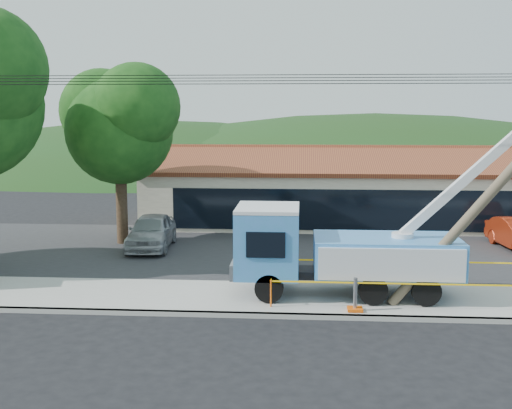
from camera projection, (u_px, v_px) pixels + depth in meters
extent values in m
plane|color=black|center=(235.00, 340.00, 18.80)|extent=(120.00, 120.00, 0.00)
cube|color=#A09E96|center=(242.00, 315.00, 20.86)|extent=(60.00, 0.25, 0.15)
cube|color=#A09E96|center=(247.00, 298.00, 22.73)|extent=(60.00, 4.00, 0.15)
cube|color=#28282B|center=(261.00, 250.00, 30.63)|extent=(60.00, 12.00, 0.10)
cube|color=#C2B69A|center=(337.00, 195.00, 38.01)|extent=(22.00, 8.00, 3.40)
cube|color=black|center=(341.00, 210.00, 34.08)|extent=(18.04, 0.08, 2.21)
cube|color=maroon|center=(339.00, 161.00, 35.72)|extent=(22.50, 4.53, 1.52)
cube|color=maroon|center=(336.00, 156.00, 39.66)|extent=(22.50, 4.53, 1.52)
cube|color=maroon|center=(338.00, 147.00, 37.60)|extent=(22.50, 0.30, 0.25)
cylinder|color=#332316|center=(122.00, 204.00, 31.82)|extent=(0.56, 0.56, 4.18)
sphere|color=#133E10|center=(119.00, 131.00, 31.29)|extent=(5.25, 5.25, 5.25)
sphere|color=#133E10|center=(102.00, 111.00, 31.92)|extent=(4.20, 4.20, 4.20)
sphere|color=#133E10|center=(136.00, 107.00, 30.36)|extent=(4.20, 4.20, 4.20)
ellipsoid|color=#203C16|center=(155.00, 169.00, 74.13)|extent=(78.40, 56.00, 28.00)
ellipsoid|color=#203C16|center=(373.00, 170.00, 72.38)|extent=(89.60, 64.00, 32.00)
cylinder|color=black|center=(244.00, 84.00, 20.77)|extent=(60.00, 0.02, 0.02)
cylinder|color=black|center=(245.00, 81.00, 21.24)|extent=(60.00, 0.02, 0.02)
cylinder|color=black|center=(246.00, 78.00, 21.72)|extent=(60.00, 0.02, 0.02)
cylinder|color=black|center=(247.00, 75.00, 22.10)|extent=(60.00, 0.02, 0.02)
cylinder|color=black|center=(269.00, 288.00, 21.88)|extent=(0.99, 0.33, 0.99)
cylinder|color=black|center=(272.00, 271.00, 24.16)|extent=(0.99, 0.33, 0.99)
cylinder|color=black|center=(373.00, 290.00, 21.63)|extent=(0.99, 0.33, 0.99)
cylinder|color=black|center=(366.00, 273.00, 23.91)|extent=(0.99, 0.33, 0.99)
cylinder|color=black|center=(426.00, 291.00, 21.50)|extent=(0.99, 0.33, 0.99)
cylinder|color=black|center=(414.00, 274.00, 23.79)|extent=(0.99, 0.33, 0.99)
cube|color=black|center=(351.00, 273.00, 22.78)|extent=(7.27, 1.10, 0.28)
cube|color=#3689C2|center=(268.00, 242.00, 22.82)|extent=(2.20, 2.64, 2.31)
cube|color=silver|center=(268.00, 208.00, 22.65)|extent=(2.20, 2.64, 0.13)
cube|color=black|center=(239.00, 237.00, 22.87)|extent=(0.09, 1.98, 0.99)
cube|color=gray|center=(236.00, 265.00, 23.03)|extent=(0.17, 2.53, 0.55)
cube|color=#3689C2|center=(386.00, 256.00, 22.59)|extent=(5.06, 2.64, 1.32)
cylinder|color=silver|center=(402.00, 242.00, 22.48)|extent=(0.77, 0.77, 0.66)
cube|color=silver|center=(492.00, 156.00, 21.84)|extent=(6.05, 0.31, 5.78)
cube|color=gray|center=(502.00, 148.00, 21.77)|extent=(3.64, 0.20, 3.48)
cube|color=#F15A0D|center=(355.00, 309.00, 21.03)|extent=(0.50, 0.50, 0.09)
cube|color=#F15A0D|center=(422.00, 281.00, 24.53)|extent=(0.50, 0.50, 0.09)
cylinder|color=brown|center=(492.00, 192.00, 20.97)|extent=(6.58, 0.34, 7.99)
cylinder|color=#F15A0D|center=(271.00, 293.00, 21.42)|extent=(0.06, 0.06, 0.94)
cylinder|color=#F15A0D|center=(275.00, 270.00, 24.56)|extent=(0.06, 0.06, 0.94)
cube|color=#E6B40C|center=(433.00, 284.00, 20.99)|extent=(10.61, 0.01, 0.06)
cube|color=#E6B40C|center=(416.00, 261.00, 24.13)|extent=(10.61, 0.01, 0.06)
cube|color=#E6B40C|center=(273.00, 269.00, 22.93)|extent=(0.01, 3.18, 0.06)
imported|color=#9DA1A4|center=(152.00, 250.00, 30.88)|extent=(2.20, 4.96, 1.66)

